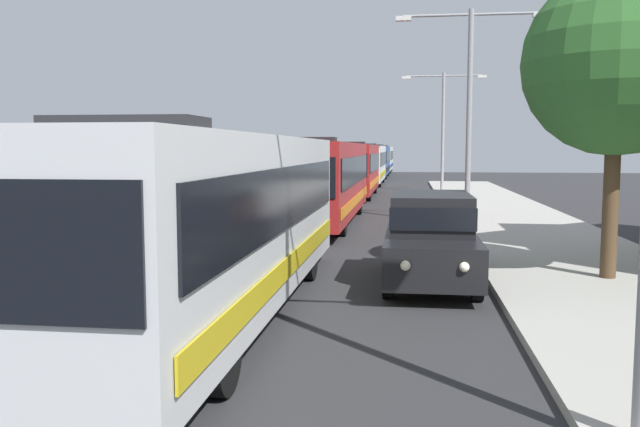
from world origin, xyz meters
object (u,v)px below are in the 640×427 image
at_px(bus_second_in_line, 323,179).
at_px(bus_fourth_in_line, 367,163).
at_px(streetlamp_far, 443,118).
at_px(bus_rear, 375,160).
at_px(bus_middle, 353,168).
at_px(bus_tail_end, 381,158).
at_px(bus_lead, 216,217).
at_px(streetlamp_mid, 470,93).
at_px(roadside_tree, 617,63).
at_px(white_suv, 430,235).

xyz_separation_m(bus_second_in_line, bus_fourth_in_line, (-0.00, 26.82, -0.00)).
bearing_deg(streetlamp_far, bus_rear, 104.16).
xyz_separation_m(bus_middle, bus_tail_end, (0.00, 39.74, 0.00)).
height_order(bus_lead, bus_fourth_in_line, same).
bearing_deg(bus_rear, streetlamp_mid, -82.28).
xyz_separation_m(bus_second_in_line, streetlamp_mid, (5.40, -0.12, 3.18)).
bearing_deg(bus_middle, roadside_tree, -73.11).
distance_m(white_suv, streetlamp_far, 29.51).
height_order(bus_second_in_line, streetlamp_mid, streetlamp_mid).
xyz_separation_m(bus_lead, bus_middle, (-0.00, 27.89, -0.00)).
bearing_deg(bus_middle, bus_tail_end, 90.00).
relative_size(bus_fourth_in_line, streetlamp_far, 1.47).
bearing_deg(white_suv, bus_rear, 94.18).
xyz_separation_m(bus_fourth_in_line, bus_tail_end, (0.00, 26.74, 0.00)).
bearing_deg(bus_second_in_line, bus_lead, -90.00).
relative_size(bus_lead, bus_fourth_in_line, 1.05).
height_order(bus_fourth_in_line, streetlamp_mid, streetlamp_mid).
distance_m(bus_second_in_line, streetlamp_far, 19.34).
distance_m(bus_tail_end, streetlamp_far, 35.79).
height_order(bus_second_in_line, streetlamp_far, streetlamp_far).
bearing_deg(roadside_tree, bus_second_in_line, 125.06).
distance_m(white_suv, streetlamp_mid, 11.58).
height_order(bus_rear, white_suv, bus_rear).
relative_size(bus_fourth_in_line, white_suv, 2.30).
bearing_deg(bus_tail_end, bus_middle, -90.00).
relative_size(bus_second_in_line, bus_tail_end, 1.08).
bearing_deg(bus_fourth_in_line, bus_middle, -90.00).
relative_size(bus_middle, white_suv, 2.25).
bearing_deg(streetlamp_far, white_suv, -93.33).
xyz_separation_m(bus_middle, streetlamp_far, (5.40, 4.50, 3.08)).
distance_m(bus_tail_end, streetlamp_mid, 54.04).
relative_size(bus_middle, streetlamp_mid, 1.40).
relative_size(bus_lead, streetlamp_mid, 1.50).
distance_m(bus_second_in_line, bus_fourth_in_line, 26.82).
bearing_deg(bus_rear, bus_fourth_in_line, -90.00).
bearing_deg(bus_second_in_line, roadside_tree, -54.94).
relative_size(bus_rear, white_suv, 2.49).
height_order(bus_second_in_line, bus_middle, same).
bearing_deg(bus_fourth_in_line, white_suv, -84.40).
bearing_deg(roadside_tree, streetlamp_far, 93.96).
height_order(bus_middle, bus_fourth_in_line, same).
xyz_separation_m(bus_rear, white_suv, (3.70, -50.62, -0.66)).
bearing_deg(bus_tail_end, bus_fourth_in_line, -90.00).
xyz_separation_m(white_suv, streetlamp_mid, (1.70, 10.79, 3.84)).
xyz_separation_m(bus_fourth_in_line, streetlamp_mid, (5.40, -26.94, 3.18)).
relative_size(bus_tail_end, roadside_tree, 1.77).
bearing_deg(white_suv, bus_tail_end, 93.28).
height_order(bus_middle, white_suv, bus_middle).
height_order(bus_tail_end, streetlamp_far, streetlamp_far).
relative_size(bus_lead, bus_rear, 0.97).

